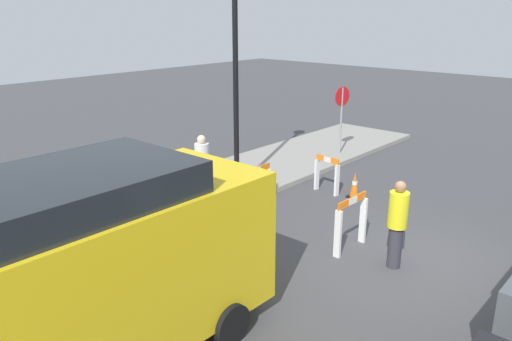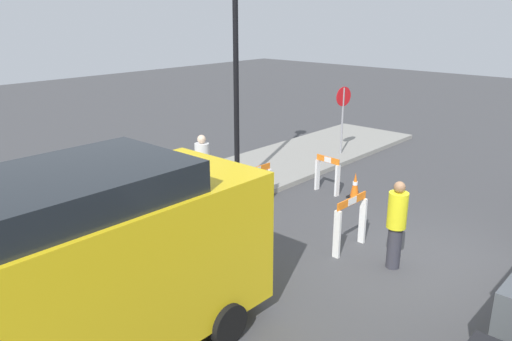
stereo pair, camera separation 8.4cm
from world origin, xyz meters
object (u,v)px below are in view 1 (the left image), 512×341
at_px(person_worker, 397,222).
at_px(person_pedestrian, 202,166).
at_px(streetlamp_post, 235,19).
at_px(stop_sign, 342,109).
at_px(work_van, 80,268).

height_order(person_worker, person_pedestrian, person_pedestrian).
bearing_deg(streetlamp_post, person_pedestrian, -179.10).
bearing_deg(person_pedestrian, streetlamp_post, 152.50).
bearing_deg(person_pedestrian, person_worker, 64.66).
xyz_separation_m(streetlamp_post, stop_sign, (4.53, -0.18, -2.70)).
distance_m(stop_sign, person_pedestrian, 5.74).
relative_size(stop_sign, person_worker, 1.29).
bearing_deg(stop_sign, person_pedestrian, 10.76).
relative_size(person_worker, person_pedestrian, 1.02).
xyz_separation_m(streetlamp_post, person_worker, (-0.92, -4.80, -3.38)).
relative_size(streetlamp_post, work_van, 1.29).
relative_size(stop_sign, person_pedestrian, 1.32).
bearing_deg(streetlamp_post, work_van, -152.63).
relative_size(streetlamp_post, person_pedestrian, 4.09).
xyz_separation_m(stop_sign, work_van, (-10.56, -2.94, -0.10)).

